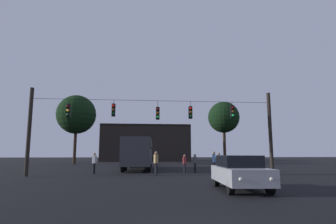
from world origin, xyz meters
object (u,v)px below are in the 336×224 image
object	(u,v)px
pedestrian_crossing_left	(219,161)
car_near_right	(240,172)
city_bus	(139,151)
pedestrian_trailing	(185,163)
tree_behind_building	(76,115)
car_far_left	(127,159)
pedestrian_crossing_center	(195,162)
pedestrian_far_side	(94,162)
pedestrian_crossing_right	(156,161)
tree_left_silhouette	(224,117)
pedestrian_near_bus	(214,161)

from	to	relation	value
pedestrian_crossing_left	car_near_right	bearing A→B (deg)	-101.81
city_bus	car_near_right	distance (m)	17.03
pedestrian_trailing	tree_behind_building	world-z (taller)	tree_behind_building
car_far_left	pedestrian_trailing	xyz separation A→B (m)	(5.33, -16.17, 0.05)
car_far_left	pedestrian_crossing_center	size ratio (longest dim) A/B	2.79
car_far_left	pedestrian_far_side	distance (m)	16.01
pedestrian_crossing_left	pedestrian_far_side	world-z (taller)	pedestrian_crossing_left
pedestrian_crossing_right	tree_behind_building	bearing A→B (deg)	115.94
pedestrian_crossing_center	pedestrian_trailing	world-z (taller)	pedestrian_crossing_center
pedestrian_crossing_left	car_far_left	bearing A→B (deg)	121.19
city_bus	car_far_left	world-z (taller)	city_bus
city_bus	car_far_left	bearing A→B (deg)	98.94
car_near_right	tree_left_silhouette	xyz separation A→B (m)	(8.35, 29.28, 6.29)
pedestrian_far_side	tree_left_silhouette	distance (m)	25.57
tree_left_silhouette	tree_behind_building	size ratio (longest dim) A/B	0.90
pedestrian_crossing_left	pedestrian_crossing_right	xyz separation A→B (m)	(-5.79, -3.22, 0.06)
tree_left_silhouette	pedestrian_far_side	bearing A→B (deg)	-131.40
pedestrian_crossing_center	tree_behind_building	size ratio (longest dim) A/B	0.15
city_bus	pedestrian_near_bus	size ratio (longest dim) A/B	6.27
tree_left_silhouette	tree_behind_building	xyz separation A→B (m)	(-22.74, 2.59, 0.48)
pedestrian_crossing_left	pedestrian_near_bus	size ratio (longest dim) A/B	0.94
car_far_left	pedestrian_near_bus	size ratio (longest dim) A/B	2.45
pedestrian_far_side	car_near_right	bearing A→B (deg)	-52.87
pedestrian_crossing_right	tree_left_silhouette	xyz separation A→B (m)	(11.59, 20.33, 6.08)
tree_left_silhouette	pedestrian_near_bus	bearing A→B (deg)	-109.72
pedestrian_trailing	pedestrian_crossing_right	bearing A→B (deg)	-149.30
pedestrian_crossing_left	pedestrian_far_side	xyz separation A→B (m)	(-10.61, -1.51, -0.00)
tree_behind_building	pedestrian_near_bus	bearing A→B (deg)	-52.63
car_near_right	pedestrian_near_bus	world-z (taller)	pedestrian_near_bus
pedestrian_crossing_right	pedestrian_crossing_center	bearing A→B (deg)	35.14
city_bus	tree_left_silhouette	size ratio (longest dim) A/B	1.17
pedestrian_near_bus	pedestrian_crossing_left	bearing A→B (deg)	59.14
city_bus	tree_behind_building	xyz separation A→B (m)	(-9.83, 15.49, 5.70)
car_far_left	pedestrian_far_side	bearing A→B (deg)	-96.84
pedestrian_crossing_right	pedestrian_far_side	bearing A→B (deg)	160.49
pedestrian_trailing	tree_left_silhouette	bearing A→B (deg)	64.09
pedestrian_crossing_right	pedestrian_near_bus	distance (m)	5.29
city_bus	pedestrian_near_bus	world-z (taller)	city_bus
pedestrian_crossing_center	pedestrian_near_bus	bearing A→B (deg)	-22.09
pedestrian_crossing_left	pedestrian_near_bus	bearing A→B (deg)	-120.86
car_far_left	pedestrian_far_side	world-z (taller)	pedestrian_far_side
pedestrian_crossing_right	pedestrian_trailing	size ratio (longest dim) A/B	1.16
pedestrian_crossing_left	pedestrian_trailing	size ratio (longest dim) A/B	1.10
tree_behind_building	pedestrian_crossing_left	bearing A→B (deg)	-49.32
pedestrian_trailing	car_far_left	bearing A→B (deg)	108.23
car_near_right	pedestrian_near_bus	bearing A→B (deg)	80.96
city_bus	tree_left_silhouette	distance (m)	18.98
pedestrian_trailing	car_near_right	bearing A→B (deg)	-85.40
car_far_left	pedestrian_crossing_right	bearing A→B (deg)	-80.59
car_far_left	pedestrian_trailing	bearing A→B (deg)	-71.77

